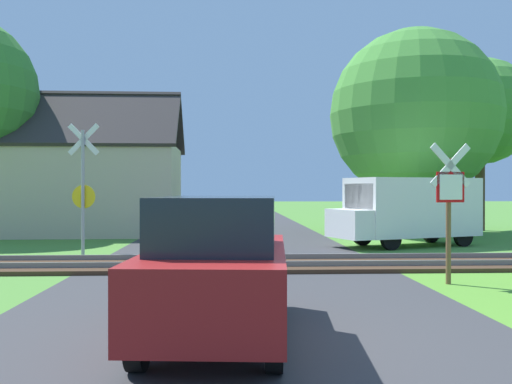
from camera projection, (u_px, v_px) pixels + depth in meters
ground_plane at (245, 342)px, 6.96m from camera, size 160.00×160.00×0.00m
road_asphalt at (241, 308)px, 8.96m from camera, size 7.20×80.00×0.01m
rail_track at (237, 264)px, 13.75m from camera, size 60.00×2.60×0.22m
stop_sign_near at (449, 201)px, 11.17m from camera, size 0.87×0.21×2.78m
crossing_sign_far at (83, 185)px, 15.44m from camera, size 0.88×0.16×3.67m
house at (91, 186)px, 23.75m from camera, size 7.56×5.48×5.96m
tree_far at (480, 112)px, 25.73m from camera, size 4.78×4.78×7.78m
tree_right at (415, 114)px, 23.50m from camera, size 6.99×6.99×8.46m
mail_truck at (408, 209)px, 18.70m from camera, size 5.24×3.44×2.24m
parked_car at (219, 267)px, 7.14m from camera, size 1.96×4.12×1.78m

